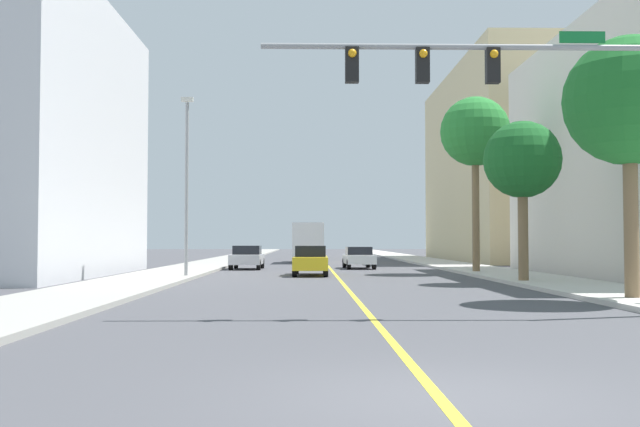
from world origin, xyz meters
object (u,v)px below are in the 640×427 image
Objects in this scene: palm_mid at (522,161)px; delivery_truck at (308,242)px; traffic_signal_mast at (530,100)px; car_silver at (247,257)px; car_yellow at (311,260)px; street_lamp at (187,177)px; palm_far at (475,133)px; car_white at (359,257)px; palm_near at (629,102)px.

palm_mid is 0.83× the size of delivery_truck.
car_silver is (-9.01, 27.28, -4.38)m from traffic_signal_mast.
palm_mid is at bearing -39.27° from car_yellow.
delivery_truck is (-5.18, 39.97, -3.45)m from traffic_signal_mast.
street_lamp reaches higher than car_silver.
street_lamp is 11.66m from car_silver.
street_lamp is 2.14× the size of car_silver.
palm_far reaches higher than car_white.
car_white is at bearing 94.10° from traffic_signal_mast.
palm_near is 17.44m from palm_far.
street_lamp is at bearing 138.90° from palm_near.
car_silver is (-13.00, 23.81, -5.01)m from palm_near.
palm_near is at bearing -75.34° from delivery_truck.
palm_near is 27.58m from car_silver.
palm_near is 37.85m from delivery_truck.
delivery_truck reaches higher than car_silver.
car_silver is (1.93, 10.78, -4.01)m from street_lamp.
car_yellow is at bearing 139.91° from palm_mid.
traffic_signal_mast reaches higher than car_silver.
palm_near is 1.65× the size of car_yellow.
car_white is at bearing 109.12° from palm_mid.
car_yellow is (3.89, -7.84, 0.02)m from car_silver.
car_silver is at bearing 153.01° from palm_far.
palm_near is at bearing 119.54° from car_silver.
palm_far reaches higher than delivery_truck.
car_silver is (-12.54, 15.13, -4.29)m from palm_mid.
street_lamp is 1.96× the size of car_white.
traffic_signal_mast reaches higher than delivery_truck.
street_lamp is 24.36m from delivery_truck.
street_lamp is at bearing 80.75° from car_silver.
traffic_signal_mast is 1.29× the size of palm_near.
traffic_signal_mast is 2.48× the size of car_silver.
traffic_signal_mast is at bearing -56.46° from street_lamp.
car_yellow reaches higher than car_silver.
palm_far reaches higher than traffic_signal_mast.
delivery_truck is at bearing 104.10° from palm_near.
car_yellow is (-8.66, 7.29, -4.27)m from palm_mid.
car_silver is 8.75m from car_yellow.
traffic_signal_mast reaches higher than car_white.
palm_near is at bearing -88.99° from palm_far.
street_lamp is (-10.94, 16.50, -0.37)m from traffic_signal_mast.
traffic_signal_mast is 1.48× the size of palm_mid.
car_yellow is at bearing -111.41° from car_white.
car_white is (-6.01, 24.70, -5.05)m from palm_near.
car_silver is at bearing 118.63° from palm_near.
delivery_truck is (3.83, 12.69, 0.92)m from car_silver.
palm_mid is 20.12m from car_silver.
palm_mid is 29.35m from delivery_truck.
street_lamp reaches higher than traffic_signal_mast.
car_white is at bearing -171.76° from car_silver.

